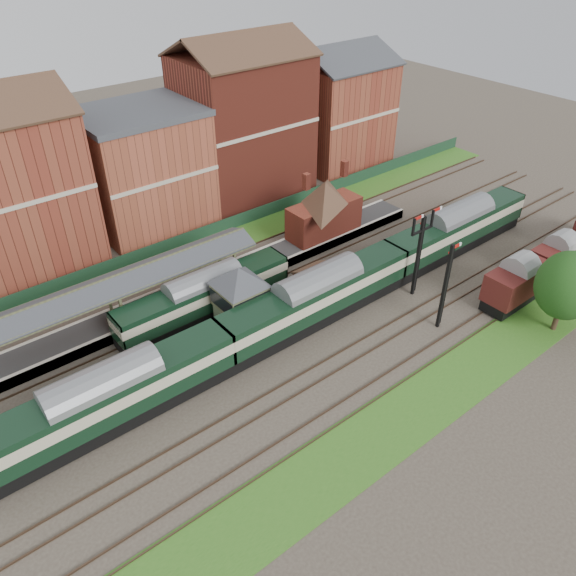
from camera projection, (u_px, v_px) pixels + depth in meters
ground at (294, 332)px, 46.87m from camera, size 160.00×160.00×0.00m
grass_back at (194, 254)px, 57.06m from camera, size 90.00×4.50×0.06m
grass_front at (402, 417)px, 39.19m from camera, size 90.00×5.00×0.06m
fence at (184, 240)px, 57.93m from camera, size 90.00×0.12×1.50m
platform at (182, 296)px, 50.24m from camera, size 55.00×3.40×1.00m
signal_box at (240, 297)px, 45.57m from camera, size 5.40×5.40×6.00m
brick_hut at (314, 282)px, 50.82m from camera, size 3.20×2.64×2.94m
station_building at (324, 207)px, 56.99m from camera, size 8.10×8.10×5.90m
canopy at (110, 282)px, 44.81m from camera, size 26.00×3.89×4.08m
semaphore_bracket at (419, 250)px, 48.80m from camera, size 3.60×0.25×8.18m
semaphore_siding at (445, 286)px, 45.16m from camera, size 1.23×0.25×8.00m
town_backdrop at (142, 163)px, 58.72m from camera, size 69.00×10.00×16.00m
dmu_train at (318, 297)px, 46.75m from camera, size 56.00×2.94×4.30m
platform_railcar at (205, 295)px, 47.47m from camera, size 16.07×2.54×3.70m
goods_van_a at (516, 283)px, 48.98m from camera, size 6.38×2.76×3.87m
goods_van_b at (557, 258)px, 52.56m from camera, size 6.07×2.63×3.68m
tree_far at (568, 286)px, 44.66m from camera, size 5.06×5.06×7.38m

